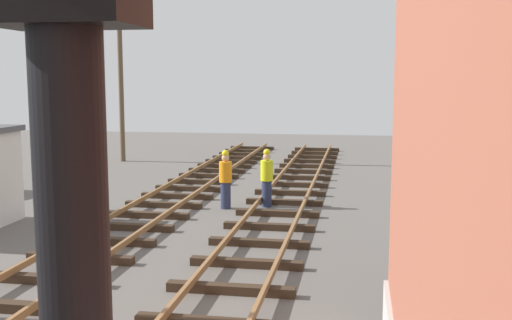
# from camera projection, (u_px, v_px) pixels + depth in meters

# --- Properties ---
(utility_pole_far) EXTENTS (1.80, 0.24, 9.46)m
(utility_pole_far) POSITION_uv_depth(u_px,v_px,m) (120.00, 61.00, 29.89)
(utility_pole_far) COLOR brown
(utility_pole_far) RESTS_ON ground
(track_worker_foreground) EXTENTS (0.40, 0.40, 1.87)m
(track_worker_foreground) POSITION_uv_depth(u_px,v_px,m) (226.00, 180.00, 19.32)
(track_worker_foreground) COLOR #262D4C
(track_worker_foreground) RESTS_ON ground
(track_worker_distant) EXTENTS (0.40, 0.40, 1.87)m
(track_worker_distant) POSITION_uv_depth(u_px,v_px,m) (267.00, 178.00, 19.60)
(track_worker_distant) COLOR #262D4C
(track_worker_distant) RESTS_ON ground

